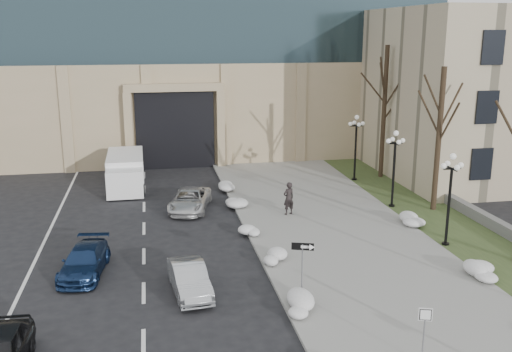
# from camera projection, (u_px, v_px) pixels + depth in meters

# --- Properties ---
(sidewalk) EXTENTS (9.00, 40.00, 0.12)m
(sidewalk) POSITION_uv_depth(u_px,v_px,m) (344.00, 241.00, 28.99)
(sidewalk) COLOR gray
(sidewalk) RESTS_ON ground
(curb) EXTENTS (0.30, 40.00, 0.14)m
(curb) POSITION_uv_depth(u_px,v_px,m) (257.00, 247.00, 28.17)
(curb) COLOR gray
(curb) RESTS_ON ground
(grass_strip) EXTENTS (4.00, 40.00, 0.10)m
(grass_strip) POSITION_uv_depth(u_px,v_px,m) (461.00, 233.00, 30.16)
(grass_strip) COLOR #344422
(grass_strip) RESTS_ON ground
(stone_wall) EXTENTS (0.50, 30.00, 0.70)m
(stone_wall) POSITION_uv_depth(u_px,v_px,m) (475.00, 214.00, 32.35)
(stone_wall) COLOR slate
(stone_wall) RESTS_ON ground
(car_b) EXTENTS (1.73, 3.93, 1.26)m
(car_b) POSITION_uv_depth(u_px,v_px,m) (189.00, 279.00, 23.24)
(car_b) COLOR #A3A6AB
(car_b) RESTS_ON ground
(car_c) EXTENTS (2.24, 4.39, 1.22)m
(car_c) POSITION_uv_depth(u_px,v_px,m) (84.00, 261.00, 25.07)
(car_c) COLOR navy
(car_c) RESTS_ON ground
(car_d) EXTENTS (3.15, 4.92, 1.26)m
(car_d) POSITION_uv_depth(u_px,v_px,m) (190.00, 200.00, 34.05)
(car_d) COLOR silver
(car_d) RESTS_ON ground
(car_e) EXTENTS (1.84, 4.43, 1.50)m
(car_e) POSITION_uv_depth(u_px,v_px,m) (121.00, 179.00, 38.39)
(car_e) COLOR #29292D
(car_e) RESTS_ON ground
(pedestrian) EXTENTS (0.82, 0.69, 1.93)m
(pedestrian) POSITION_uv_depth(u_px,v_px,m) (289.00, 198.00, 32.79)
(pedestrian) COLOR black
(pedestrian) RESTS_ON sidewalk
(box_truck) EXTENTS (2.54, 6.93, 2.19)m
(box_truck) POSITION_uv_depth(u_px,v_px,m) (126.00, 172.00, 39.01)
(box_truck) COLOR white
(box_truck) RESTS_ON ground
(one_way_sign) EXTENTS (0.90, 0.45, 2.45)m
(one_way_sign) POSITION_uv_depth(u_px,v_px,m) (306.00, 254.00, 22.18)
(one_way_sign) COLOR slate
(one_way_sign) RESTS_ON ground
(keep_sign) EXTENTS (0.42, 0.16, 2.02)m
(keep_sign) POSITION_uv_depth(u_px,v_px,m) (425.00, 324.00, 17.96)
(keep_sign) COLOR slate
(keep_sign) RESTS_ON ground
(snow_clump_c) EXTENTS (1.10, 1.60, 0.36)m
(snow_clump_c) POSITION_uv_depth(u_px,v_px,m) (295.00, 307.00, 21.52)
(snow_clump_c) COLOR silver
(snow_clump_c) RESTS_ON sidewalk
(snow_clump_d) EXTENTS (1.10, 1.60, 0.36)m
(snow_clump_d) POSITION_uv_depth(u_px,v_px,m) (273.00, 259.00, 26.12)
(snow_clump_d) COLOR silver
(snow_clump_d) RESTS_ON sidewalk
(snow_clump_e) EXTENTS (1.10, 1.60, 0.36)m
(snow_clump_e) POSITION_uv_depth(u_px,v_px,m) (253.00, 229.00, 29.98)
(snow_clump_e) COLOR silver
(snow_clump_e) RESTS_ON sidewalk
(snow_clump_f) EXTENTS (1.10, 1.60, 0.36)m
(snow_clump_f) POSITION_uv_depth(u_px,v_px,m) (238.00, 203.00, 34.57)
(snow_clump_f) COLOR silver
(snow_clump_f) RESTS_ON sidewalk
(snow_clump_g) EXTENTS (1.10, 1.60, 0.36)m
(snow_clump_g) POSITION_uv_depth(u_px,v_px,m) (231.00, 186.00, 38.28)
(snow_clump_g) COLOR silver
(snow_clump_g) RESTS_ON sidewalk
(snow_clump_i) EXTENTS (1.10, 1.60, 0.36)m
(snow_clump_i) POSITION_uv_depth(u_px,v_px,m) (483.00, 274.00, 24.53)
(snow_clump_i) COLOR silver
(snow_clump_i) RESTS_ON sidewalk
(snow_clump_j) EXTENTS (1.10, 1.60, 0.36)m
(snow_clump_j) POSITION_uv_depth(u_px,v_px,m) (408.00, 222.00, 31.07)
(snow_clump_j) COLOR silver
(snow_clump_j) RESTS_ON sidewalk
(lamppost_b) EXTENTS (1.18, 1.18, 4.76)m
(lamppost_b) POSITION_uv_depth(u_px,v_px,m) (450.00, 187.00, 27.68)
(lamppost_b) COLOR black
(lamppost_b) RESTS_ON ground
(lamppost_c) EXTENTS (1.18, 1.18, 4.76)m
(lamppost_c) POSITION_uv_depth(u_px,v_px,m) (395.00, 159.00, 33.87)
(lamppost_c) COLOR black
(lamppost_c) RESTS_ON ground
(lamppost_d) EXTENTS (1.18, 1.18, 4.76)m
(lamppost_d) POSITION_uv_depth(u_px,v_px,m) (356.00, 139.00, 40.06)
(lamppost_d) COLOR black
(lamppost_d) RESTS_ON ground
(tree_mid) EXTENTS (3.20, 3.20, 8.50)m
(tree_mid) POSITION_uv_depth(u_px,v_px,m) (440.00, 119.00, 32.71)
(tree_mid) COLOR black
(tree_mid) RESTS_ON ground
(tree_far) EXTENTS (3.20, 3.20, 9.50)m
(tree_far) POSITION_uv_depth(u_px,v_px,m) (385.00, 93.00, 40.17)
(tree_far) COLOR black
(tree_far) RESTS_ON ground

